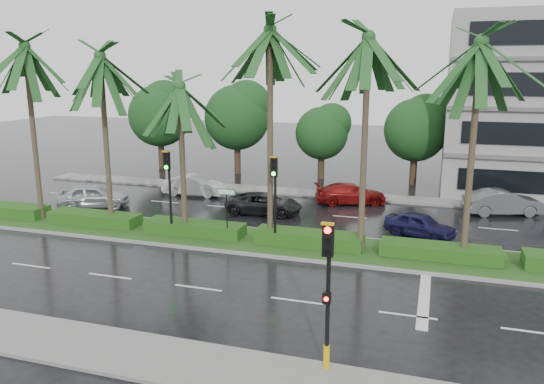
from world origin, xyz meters
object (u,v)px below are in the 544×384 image
(car_darkgrey, at_px, (264,203))
(car_red, at_px, (350,194))
(signal_near, at_px, (328,291))
(car_blue, at_px, (420,225))
(car_white, at_px, (194,185))
(car_grey, at_px, (503,202))
(signal_median_left, at_px, (168,181))
(car_silver, at_px, (94,196))
(street_sign, at_px, (226,201))

(car_darkgrey, xyz_separation_m, car_red, (4.50, 3.97, 0.03))
(signal_near, xyz_separation_m, car_blue, (2.01, 13.83, -1.89))
(car_white, relative_size, car_grey, 0.94)
(signal_near, xyz_separation_m, car_grey, (6.51, 19.67, -1.77))
(car_blue, distance_m, car_grey, 7.37)
(signal_median_left, xyz_separation_m, car_silver, (-7.50, 4.15, -2.27))
(car_silver, bearing_deg, signal_median_left, -143.71)
(car_white, distance_m, car_grey, 19.54)
(street_sign, bearing_deg, car_blue, 23.72)
(signal_near, height_order, street_sign, signal_near)
(car_darkgrey, bearing_deg, car_blue, -105.62)
(car_blue, height_order, car_grey, car_grey)
(car_red, bearing_deg, car_blue, -161.95)
(car_white, height_order, car_red, car_white)
(car_white, bearing_deg, car_silver, 132.21)
(signal_median_left, relative_size, car_grey, 0.98)
(car_red, bearing_deg, signal_near, 167.22)
(car_white, xyz_separation_m, car_grey, (19.51, 1.00, 0.05))
(signal_median_left, height_order, car_darkgrey, signal_median_left)
(signal_median_left, height_order, street_sign, signal_median_left)
(signal_near, height_order, car_darkgrey, signal_near)
(street_sign, height_order, car_white, street_sign)
(car_silver, relative_size, car_grey, 0.96)
(street_sign, bearing_deg, car_silver, 159.28)
(street_sign, bearing_deg, signal_near, -54.66)
(signal_near, height_order, car_blue, signal_near)
(signal_near, height_order, car_white, signal_near)
(car_white, height_order, car_grey, car_grey)
(street_sign, relative_size, car_white, 0.62)
(signal_near, xyz_separation_m, car_darkgrey, (-6.99, 15.60, -1.88))
(car_grey, bearing_deg, signal_near, 143.94)
(car_silver, xyz_separation_m, car_white, (4.50, 4.83, -0.04))
(signal_near, bearing_deg, car_darkgrey, 114.13)
(car_grey, bearing_deg, street_sign, 108.20)
(signal_near, xyz_separation_m, car_white, (-13.00, 18.67, -1.81))
(car_white, distance_m, car_blue, 15.77)
(street_sign, height_order, car_grey, street_sign)
(car_red, distance_m, car_blue, 7.30)
(car_darkgrey, xyz_separation_m, car_blue, (9.00, -1.77, -0.01))
(signal_near, relative_size, car_darkgrey, 0.97)
(car_blue, relative_size, car_grey, 0.80)
(street_sign, height_order, car_red, street_sign)
(signal_near, bearing_deg, car_grey, 71.68)
(street_sign, xyz_separation_m, car_darkgrey, (0.01, 5.73, -1.50))
(street_sign, height_order, car_blue, street_sign)
(car_blue, bearing_deg, car_red, 60.27)
(car_silver, xyz_separation_m, car_grey, (24.01, 5.82, 0.00))
(car_grey, bearing_deg, car_darkgrey, 89.02)
(signal_near, bearing_deg, street_sign, 125.34)
(car_silver, relative_size, car_blue, 1.19)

